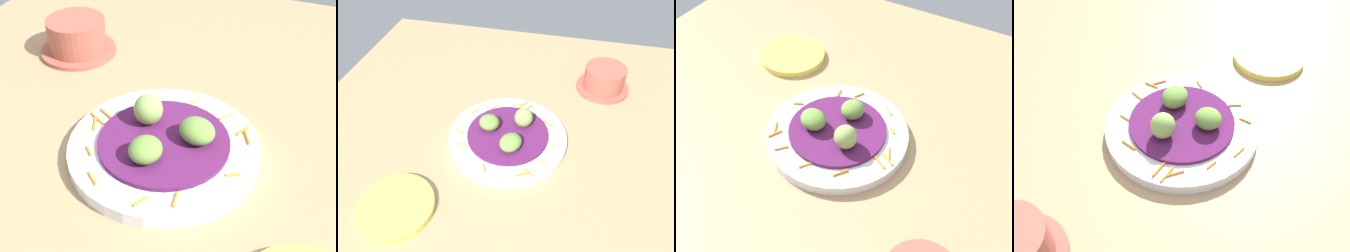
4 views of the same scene
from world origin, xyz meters
TOP-DOWN VIEW (x-y plane):
  - table_surface at (0.00, 0.00)cm, footprint 110.00×110.00cm
  - main_plate at (3.23, 3.52)cm, footprint 26.68×26.68cm
  - cabbage_bed at (3.23, 3.52)cm, footprint 18.32×18.32cm
  - carrot_garnish at (4.36, 2.51)cm, footprint 24.20×23.17cm
  - guac_scoop_left at (3.99, 7.97)cm, footprint 5.48×5.65cm
  - guac_scoop_center at (-1.00, 1.96)cm, footprint 6.59×6.21cm
  - guac_scoop_right at (6.70, 0.65)cm, footprint 5.58×5.53cm
  - terracotta_bowl at (28.66, -17.08)cm, footprint 13.99×13.99cm

SIDE VIEW (x-z plane):
  - table_surface at x=0.00cm, z-range 0.00..2.00cm
  - main_plate at x=3.23cm, z-range 2.00..3.98cm
  - carrot_garnish at x=4.36cm, z-range 3.98..4.38cm
  - cabbage_bed at x=3.23cm, z-range 3.98..4.69cm
  - terracotta_bowl at x=28.66cm, z-range 1.76..8.44cm
  - guac_scoop_center at x=-1.00cm, z-range 4.69..8.01cm
  - guac_scoop_left at x=3.99cm, z-range 4.69..8.03cm
  - guac_scoop_right at x=6.70cm, z-range 4.69..9.19cm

